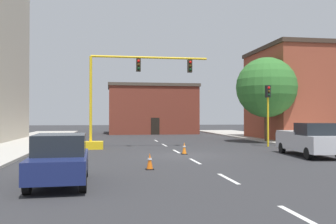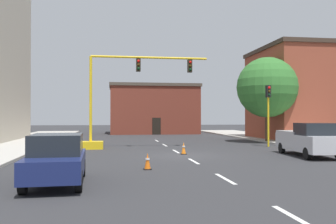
{
  "view_description": "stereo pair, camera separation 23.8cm",
  "coord_description": "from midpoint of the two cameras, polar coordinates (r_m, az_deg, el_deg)",
  "views": [
    {
      "loc": [
        -4.44,
        -21.96,
        2.36
      ],
      "look_at": [
        -0.05,
        5.81,
        2.7
      ],
      "focal_mm": 39.39,
      "sensor_mm": 36.0,
      "label": 1
    },
    {
      "loc": [
        -4.2,
        -22.0,
        2.36
      ],
      "look_at": [
        -0.05,
        5.81,
        2.7
      ],
      "focal_mm": 39.39,
      "sensor_mm": 36.0,
      "label": 2
    }
  ],
  "objects": [
    {
      "name": "lane_stripe_seg_1",
      "position": [
        14.35,
        9.3,
        -10.14
      ],
      "size": [
        0.16,
        2.4,
        0.01
      ],
      "primitive_type": "cube",
      "color": "silver",
      "rests_on": "ground_plane"
    },
    {
      "name": "building_row_right",
      "position": [
        41.55,
        22.86,
        2.6
      ],
      "size": [
        13.38,
        10.08,
        9.39
      ],
      "color": "brown",
      "rests_on": "ground_plane"
    },
    {
      "name": "tree_right_mid",
      "position": [
        34.55,
        15.26,
        3.69
      ],
      "size": [
        5.45,
        5.45,
        7.72
      ],
      "color": "#4C3823",
      "rests_on": "ground_plane"
    },
    {
      "name": "traffic_cone_roadside_a",
      "position": [
        23.1,
        2.73,
        -5.63
      ],
      "size": [
        0.36,
        0.36,
        0.76
      ],
      "color": "black",
      "rests_on": "ground_plane"
    },
    {
      "name": "traffic_signal_gantry",
      "position": [
        27.24,
        -9.02,
        -0.87
      ],
      "size": [
        9.55,
        1.2,
        6.83
      ],
      "color": "yellow",
      "rests_on": "ground_plane"
    },
    {
      "name": "sidewalk_left",
      "position": [
        31.1,
        -23.4,
        -4.86
      ],
      "size": [
        6.0,
        56.0,
        0.14
      ],
      "primitive_type": "cube",
      "color": "#B2ADA3",
      "rests_on": "ground_plane"
    },
    {
      "name": "sedan_navy_near_left",
      "position": [
        13.49,
        -16.38,
        -6.94
      ],
      "size": [
        2.05,
        4.58,
        1.74
      ],
      "color": "navy",
      "rests_on": "ground_plane"
    },
    {
      "name": "sidewalk_right",
      "position": [
        34.35,
        20.51,
        -4.47
      ],
      "size": [
        6.0,
        56.0,
        0.14
      ],
      "primitive_type": "cube",
      "color": "#B2ADA3",
      "rests_on": "ground_plane"
    },
    {
      "name": "lane_stripe_seg_0",
      "position": [
        9.38,
        20.01,
        -15.22
      ],
      "size": [
        0.16,
        2.4,
        0.01
      ],
      "primitive_type": "cube",
      "color": "silver",
      "rests_on": "ground_plane"
    },
    {
      "name": "ground_plane",
      "position": [
        22.52,
        2.63,
        -6.71
      ],
      "size": [
        160.0,
        160.0,
        0.0
      ],
      "primitive_type": "plane",
      "color": "#2D2D30"
    },
    {
      "name": "building_brick_center",
      "position": [
        51.79,
        -2.19,
        0.44
      ],
      "size": [
        12.13,
        8.47,
        6.74
      ],
      "color": "brown",
      "rests_on": "ground_plane"
    },
    {
      "name": "traffic_cone_roadside_b",
      "position": [
        16.52,
        -2.77,
        -7.65
      ],
      "size": [
        0.36,
        0.36,
        0.73
      ],
      "color": "black",
      "rests_on": "ground_plane"
    },
    {
      "name": "pickup_truck_silver",
      "position": [
        23.45,
        21.21,
        -4.04
      ],
      "size": [
        2.43,
        5.54,
        1.99
      ],
      "color": "#BCBCC1",
      "rests_on": "ground_plane"
    },
    {
      "name": "lane_stripe_seg_3",
      "position": [
        24.97,
        1.52,
        -6.11
      ],
      "size": [
        0.16,
        2.4,
        0.01
      ],
      "primitive_type": "cube",
      "color": "silver",
      "rests_on": "ground_plane"
    },
    {
      "name": "lane_stripe_seg_2",
      "position": [
        19.61,
        4.34,
        -7.6
      ],
      "size": [
        0.16,
        2.4,
        0.01
      ],
      "primitive_type": "cube",
      "color": "silver",
      "rests_on": "ground_plane"
    },
    {
      "name": "lane_stripe_seg_4",
      "position": [
        30.38,
        -0.29,
        -5.14
      ],
      "size": [
        0.16,
        2.4,
        0.01
      ],
      "primitive_type": "cube",
      "color": "silver",
      "rests_on": "ground_plane"
    },
    {
      "name": "traffic_light_pole_right",
      "position": [
        29.87,
        15.49,
        1.57
      ],
      "size": [
        0.32,
        0.47,
        4.8
      ],
      "color": "yellow",
      "rests_on": "ground_plane"
    },
    {
      "name": "lane_stripe_seg_5",
      "position": [
        35.82,
        -1.55,
        -4.47
      ],
      "size": [
        0.16,
        2.4,
        0.01
      ],
      "primitive_type": "cube",
      "color": "silver",
      "rests_on": "ground_plane"
    }
  ]
}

